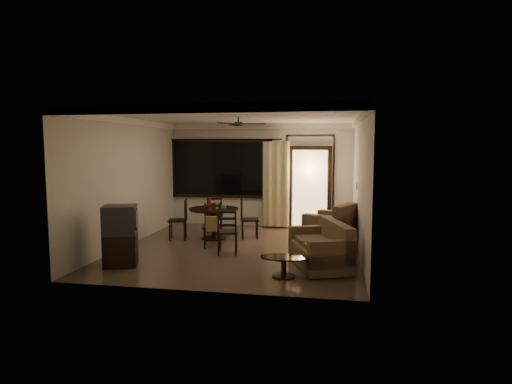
% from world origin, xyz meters
% --- Properties ---
extents(ground, '(5.50, 5.50, 0.00)m').
position_xyz_m(ground, '(0.00, 0.00, 0.00)').
color(ground, '#7F6651').
rests_on(ground, ground).
extents(room_shell, '(5.50, 6.70, 5.50)m').
position_xyz_m(room_shell, '(0.59, 1.77, 1.83)').
color(room_shell, beige).
rests_on(room_shell, ground).
extents(dining_table, '(1.17, 1.17, 0.95)m').
position_xyz_m(dining_table, '(-0.80, 0.90, 0.58)').
color(dining_table, black).
rests_on(dining_table, ground).
extents(dining_chair_west, '(0.51, 0.51, 0.95)m').
position_xyz_m(dining_chair_west, '(-1.62, 0.70, 0.28)').
color(dining_chair_west, black).
rests_on(dining_chair_west, ground).
extents(dining_chair_east, '(0.51, 0.51, 0.95)m').
position_xyz_m(dining_chair_east, '(0.01, 1.11, 0.28)').
color(dining_chair_east, black).
rests_on(dining_chair_east, ground).
extents(dining_chair_south, '(0.51, 0.55, 0.95)m').
position_xyz_m(dining_chair_south, '(-0.60, 0.07, 0.31)').
color(dining_chair_south, black).
rests_on(dining_chair_south, ground).
extents(dining_chair_north, '(0.51, 0.51, 0.95)m').
position_xyz_m(dining_chair_north, '(-1.00, 1.67, 0.28)').
color(dining_chair_north, black).
rests_on(dining_chair_north, ground).
extents(tv_cabinet, '(0.72, 0.69, 1.11)m').
position_xyz_m(tv_cabinet, '(-1.85, -1.65, 0.56)').
color(tv_cabinet, black).
rests_on(tv_cabinet, ground).
extents(sofa, '(1.25, 1.69, 0.81)m').
position_xyz_m(sofa, '(1.79, -1.06, 0.32)').
color(sofa, '#42281E').
rests_on(sofa, ground).
extents(armchair, '(1.24, 1.24, 0.94)m').
position_xyz_m(armchair, '(1.99, 0.53, 0.39)').
color(armchair, '#42281E').
rests_on(armchair, ground).
extents(coffee_table, '(0.79, 0.48, 0.35)m').
position_xyz_m(coffee_table, '(1.18, -1.81, 0.23)').
color(coffee_table, black).
rests_on(coffee_table, ground).
extents(side_chair, '(0.50, 0.50, 0.97)m').
position_xyz_m(side_chair, '(-0.13, -0.49, 0.29)').
color(side_chair, black).
rests_on(side_chair, ground).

